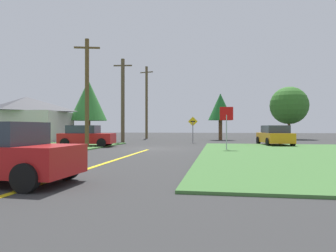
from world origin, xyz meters
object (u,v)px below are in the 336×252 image
utility_pole_near (87,92)px  oak_tree_left (289,105)px  direction_sign (193,127)px  oak_tree_right (88,100)px  barn (26,119)px  stop_sign (226,119)px  parked_car_near_building (86,136)px  pine_tree_center (220,107)px  car_on_crossroad (275,136)px  car_behind_on_main_road (3,153)px  utility_pole_far (147,102)px  utility_pole_mid (123,100)px

utility_pole_near → oak_tree_left: (17.87, 19.59, 0.18)m
direction_sign → oak_tree_left: oak_tree_left is taller
oak_tree_right → oak_tree_left: bearing=17.4°
direction_sign → barn: 16.85m
barn → stop_sign: bearing=-23.8°
oak_tree_right → barn: (-4.70, -4.45, -2.22)m
parked_car_near_building → pine_tree_center: size_ratio=0.78×
car_on_crossroad → car_behind_on_main_road: same height
parked_car_near_building → oak_tree_left: size_ratio=0.64×
car_behind_on_main_road → direction_sign: direction_sign is taller
oak_tree_left → barn: bearing=-157.2°
utility_pole_far → oak_tree_right: size_ratio=1.38×
utility_pole_far → barn: utility_pole_far is taller
utility_pole_near → oak_tree_right: (-5.31, 12.31, 0.50)m
car_behind_on_main_road → utility_pole_far: 32.23m
parked_car_near_building → utility_pole_near: (0.70, -1.45, 3.19)m
car_behind_on_main_road → pine_tree_center: pine_tree_center is taller
parked_car_near_building → oak_tree_right: 12.37m
direction_sign → pine_tree_center: bearing=68.2°
utility_pole_mid → oak_tree_left: size_ratio=1.25×
stop_sign → car_behind_on_main_road: size_ratio=0.71×
car_on_crossroad → oak_tree_left: (4.21, 14.34, 3.37)m
parked_car_near_building → direction_sign: (7.50, 7.15, 0.74)m
utility_pole_near → utility_pole_mid: (0.01, 8.26, 0.15)m
utility_pole_mid → utility_pole_far: utility_pole_far is taller
utility_pole_mid → barn: 10.21m
direction_sign → oak_tree_right: (-12.11, 3.71, 2.96)m
utility_pole_mid → direction_sign: bearing=2.9°
oak_tree_left → pine_tree_center: (-8.44, -4.42, -0.40)m
car_on_crossroad → oak_tree_left: oak_tree_left is taller
pine_tree_center → barn: bearing=-159.4°
direction_sign → oak_tree_left: size_ratio=0.38×
car_behind_on_main_road → pine_tree_center: bearing=80.9°
oak_tree_left → oak_tree_right: bearing=-162.6°
utility_pole_mid → oak_tree_left: utility_pole_mid is taller
parked_car_near_building → pine_tree_center: bearing=49.1°
oak_tree_right → pine_tree_center: bearing=11.0°
car_behind_on_main_road → utility_pole_near: 14.10m
car_on_crossroad → utility_pole_mid: (-13.64, 3.01, 3.34)m
barn → car_on_crossroad: bearing=-6.3°
utility_pole_far → oak_tree_right: utility_pole_far is taller
utility_pole_mid → utility_pole_near: bearing=-90.1°
stop_sign → car_on_crossroad: stop_sign is taller
car_on_crossroad → car_behind_on_main_road: size_ratio=1.18×
parked_car_near_building → utility_pole_mid: bearing=79.6°
oak_tree_right → barn: bearing=-136.6°
stop_sign → utility_pole_near: 9.93m
stop_sign → utility_pole_far: (-9.72, 19.36, 2.81)m
parked_car_near_building → barn: 11.41m
car_on_crossroad → utility_pole_mid: size_ratio=0.56×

